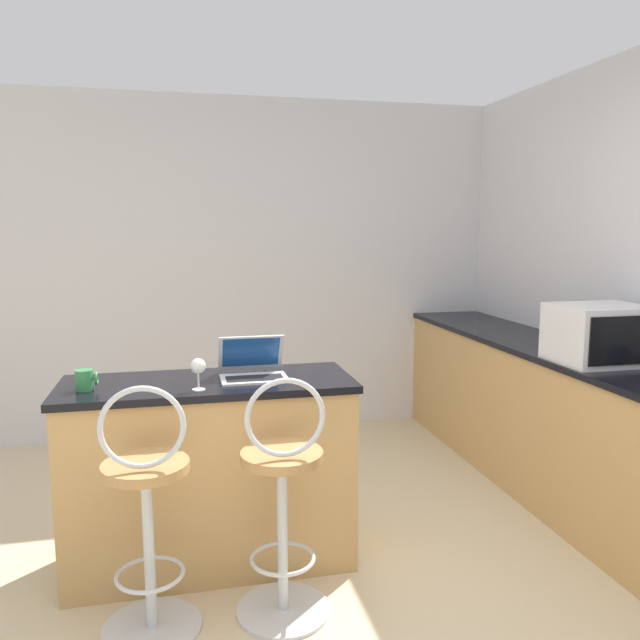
{
  "coord_description": "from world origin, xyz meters",
  "views": [
    {
      "loc": [
        -0.54,
        -2.09,
        1.62
      ],
      "look_at": [
        0.37,
        1.9,
        1.01
      ],
      "focal_mm": 35.0,
      "sensor_mm": 36.0,
      "label": 1
    }
  ],
  "objects_px": {
    "microwave": "(600,334)",
    "laptop": "(253,367)",
    "bar_stool_far": "(283,503)",
    "mug_white": "(548,336)",
    "bar_stool_near": "(147,517)",
    "wine_glass_tall": "(198,367)",
    "mug_green": "(85,380)"
  },
  "relations": [
    {
      "from": "bar_stool_near",
      "to": "laptop",
      "type": "height_order",
      "value": "laptop"
    },
    {
      "from": "bar_stool_near",
      "to": "bar_stool_far",
      "type": "height_order",
      "value": "same"
    },
    {
      "from": "microwave",
      "to": "bar_stool_near",
      "type": "bearing_deg",
      "value": -169.43
    },
    {
      "from": "wine_glass_tall",
      "to": "bar_stool_far",
      "type": "bearing_deg",
      "value": -45.71
    },
    {
      "from": "bar_stool_near",
      "to": "mug_white",
      "type": "distance_m",
      "value": 2.61
    },
    {
      "from": "laptop",
      "to": "mug_white",
      "type": "bearing_deg",
      "value": 13.93
    },
    {
      "from": "wine_glass_tall",
      "to": "laptop",
      "type": "bearing_deg",
      "value": 36.05
    },
    {
      "from": "bar_stool_far",
      "to": "mug_green",
      "type": "height_order",
      "value": "bar_stool_far"
    },
    {
      "from": "mug_green",
      "to": "microwave",
      "type": "bearing_deg",
      "value": -0.09
    },
    {
      "from": "wine_glass_tall",
      "to": "mug_green",
      "type": "xyz_separation_m",
      "value": [
        -0.49,
        0.11,
        -0.06
      ]
    },
    {
      "from": "mug_white",
      "to": "mug_green",
      "type": "xyz_separation_m",
      "value": [
        -2.64,
        -0.55,
        0.0
      ]
    },
    {
      "from": "bar_stool_near",
      "to": "wine_glass_tall",
      "type": "bearing_deg",
      "value": 55.83
    },
    {
      "from": "microwave",
      "to": "laptop",
      "type": "bearing_deg",
      "value": 177.33
    },
    {
      "from": "bar_stool_near",
      "to": "wine_glass_tall",
      "type": "relative_size",
      "value": 7.29
    },
    {
      "from": "bar_stool_far",
      "to": "mug_white",
      "type": "distance_m",
      "value": 2.13
    },
    {
      "from": "mug_green",
      "to": "laptop",
      "type": "bearing_deg",
      "value": 6.21
    },
    {
      "from": "laptop",
      "to": "mug_white",
      "type": "xyz_separation_m",
      "value": [
        1.89,
        0.47,
        -0.01
      ]
    },
    {
      "from": "laptop",
      "to": "wine_glass_tall",
      "type": "height_order",
      "value": "laptop"
    },
    {
      "from": "bar_stool_near",
      "to": "laptop",
      "type": "xyz_separation_m",
      "value": [
        0.48,
        0.52,
        0.46
      ]
    },
    {
      "from": "laptop",
      "to": "wine_glass_tall",
      "type": "bearing_deg",
      "value": -143.95
    },
    {
      "from": "wine_glass_tall",
      "to": "mug_green",
      "type": "distance_m",
      "value": 0.5
    },
    {
      "from": "bar_stool_near",
      "to": "microwave",
      "type": "relative_size",
      "value": 2.24
    },
    {
      "from": "microwave",
      "to": "mug_white",
      "type": "bearing_deg",
      "value": 84.12
    },
    {
      "from": "microwave",
      "to": "wine_glass_tall",
      "type": "bearing_deg",
      "value": -177.11
    },
    {
      "from": "microwave",
      "to": "mug_white",
      "type": "relative_size",
      "value": 4.98
    },
    {
      "from": "bar_stool_far",
      "to": "microwave",
      "type": "bearing_deg",
      "value": 13.67
    },
    {
      "from": "bar_stool_near",
      "to": "wine_glass_tall",
      "type": "height_order",
      "value": "wine_glass_tall"
    },
    {
      "from": "bar_stool_far",
      "to": "mug_green",
      "type": "distance_m",
      "value": 1.02
    },
    {
      "from": "bar_stool_far",
      "to": "mug_white",
      "type": "xyz_separation_m",
      "value": [
        1.83,
        0.99,
        0.46
      ]
    },
    {
      "from": "bar_stool_far",
      "to": "microwave",
      "type": "relative_size",
      "value": 2.24
    },
    {
      "from": "bar_stool_near",
      "to": "mug_white",
      "type": "xyz_separation_m",
      "value": [
        2.37,
        0.99,
        0.46
      ]
    },
    {
      "from": "bar_stool_near",
      "to": "wine_glass_tall",
      "type": "xyz_separation_m",
      "value": [
        0.22,
        0.33,
        0.52
      ]
    }
  ]
}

